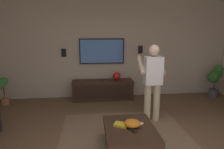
% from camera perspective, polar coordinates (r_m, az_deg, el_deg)
% --- Properties ---
extents(wall_back_tv, '(0.10, 6.95, 2.80)m').
position_cam_1_polar(wall_back_tv, '(5.87, 0.27, 7.23)').
color(wall_back_tv, '#BCA893').
rests_on(wall_back_tv, ground).
extents(area_rug, '(2.62, 2.38, 0.01)m').
position_cam_1_polar(area_rug, '(3.70, 4.38, -18.75)').
color(area_rug, '#7A604C').
rests_on(area_rug, ground).
extents(coffee_table, '(1.00, 0.80, 0.40)m').
position_cam_1_polar(coffee_table, '(3.39, 5.10, -16.27)').
color(coffee_table, '#332116').
rests_on(coffee_table, ground).
extents(media_console, '(0.45, 1.70, 0.55)m').
position_cam_1_polar(media_console, '(5.72, -2.64, -4.38)').
color(media_console, '#332116').
rests_on(media_console, ground).
extents(tv, '(0.05, 1.27, 0.71)m').
position_cam_1_polar(tv, '(5.75, -2.90, 6.62)').
color(tv, black).
extents(person_standing, '(0.53, 0.53, 1.64)m').
position_cam_1_polar(person_standing, '(4.28, 11.49, -1.21)').
color(person_standing, '#C6B793').
rests_on(person_standing, ground).
extents(potted_plant_tall, '(0.39, 0.47, 0.97)m').
position_cam_1_polar(potted_plant_tall, '(6.53, 27.30, -0.76)').
color(potted_plant_tall, '#4C4C51').
rests_on(potted_plant_tall, ground).
extents(potted_plant_short, '(0.27, 0.32, 0.74)m').
position_cam_1_polar(potted_plant_short, '(5.93, -28.78, -3.03)').
color(potted_plant_short, '#9E6B4C').
rests_on(potted_plant_short, ground).
extents(bowl, '(0.26, 0.26, 0.12)m').
position_cam_1_polar(bowl, '(3.33, 5.81, -13.64)').
color(bowl, orange).
rests_on(bowl, coffee_table).
extents(remote_white, '(0.12, 0.15, 0.02)m').
position_cam_1_polar(remote_white, '(3.42, 7.84, -13.87)').
color(remote_white, white).
rests_on(remote_white, coffee_table).
extents(remote_black, '(0.16, 0.10, 0.02)m').
position_cam_1_polar(remote_black, '(3.24, 5.93, -15.41)').
color(remote_black, black).
rests_on(remote_black, coffee_table).
extents(book, '(0.24, 0.27, 0.04)m').
position_cam_1_polar(book, '(3.37, 2.58, -14.04)').
color(book, gold).
rests_on(book, coffee_table).
extents(vase_round, '(0.22, 0.22, 0.22)m').
position_cam_1_polar(vase_round, '(5.72, 1.33, -0.41)').
color(vase_round, red).
rests_on(vase_round, media_console).
extents(wall_speaker_left, '(0.06, 0.12, 0.22)m').
position_cam_1_polar(wall_speaker_left, '(5.93, 8.05, 7.04)').
color(wall_speaker_left, black).
extents(wall_speaker_right, '(0.06, 0.12, 0.22)m').
position_cam_1_polar(wall_speaker_right, '(5.81, -13.52, 6.04)').
color(wall_speaker_right, black).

